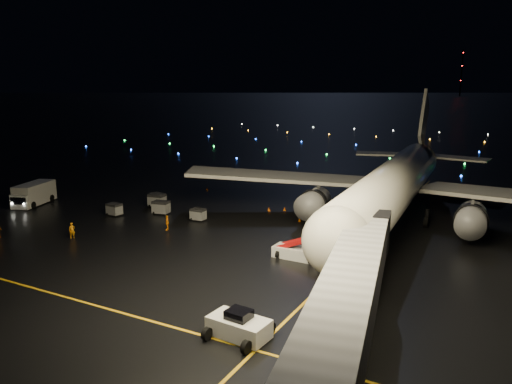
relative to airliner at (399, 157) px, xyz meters
The scene contains 20 objects.
ground 273.95m from the airliner, 92.62° to the left, with size 2000.00×2000.00×0.00m, color black.
lane_centre 13.95m from the airliner, 92.56° to the right, with size 0.25×80.00×0.02m, color gold.
lane_cross 41.21m from the airliner, 115.66° to the right, with size 60.00×0.25×0.02m, color gold.
airliner is the anchor object (origin of this frame).
pushback_tug 36.22m from the airliner, 93.72° to the right, with size 4.13×2.17×1.97m, color silver.
belt_loader 20.85m from the airliner, 104.67° to the right, with size 7.13×1.94×3.46m, color silver, non-canonical shape.
service_truck 50.06m from the airliner, 161.02° to the right, with size 2.65×8.39×3.09m, color silver.
crew_a 39.48m from the airliner, 139.91° to the right, with size 0.64×0.42×1.76m, color orange.
crew_c 29.31m from the airliner, 141.92° to the right, with size 1.03×0.43×1.76m, color orange.
safety_cone_0 14.51m from the airliner, 146.29° to the right, with size 0.40×0.40×0.46m, color #F55C06.
safety_cone_1 16.37m from the airliner, 169.14° to the right, with size 0.41×0.41×0.47m, color #F55C06.
safety_cone_2 18.14m from the airliner, 166.20° to the right, with size 0.43×0.43×0.49m, color #F55C06.
safety_cone_3 31.93m from the airliner, behind, with size 0.39×0.39×0.45m, color #F55C06.
radio_mast 717.63m from the airliner, 95.80° to the left, with size 1.80×1.80×64.00m, color black.
taxiway_lights 80.90m from the airliner, 98.94° to the left, with size 164.00×92.00×0.36m, color black, non-canonical shape.
baggage_cart_0 25.92m from the airliner, 150.24° to the right, with size 1.76×1.24×1.50m, color gray.
baggage_cart_1 31.01m from the airliner, 156.45° to the right, with size 2.07×1.45×1.76m, color gray.
baggage_cart_2 33.05m from the airliner, 164.68° to the right, with size 2.05×1.43×1.74m, color gray.
baggage_cart_3 32.72m from the airliner, 163.00° to the right, with size 2.18×1.53×1.85m, color gray.
baggage_cart_4 36.80m from the airliner, 154.61° to the right, with size 1.85×1.30×1.57m, color gray.
Camera 1 is at (25.76, -35.61, 16.69)m, focal length 35.00 mm.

